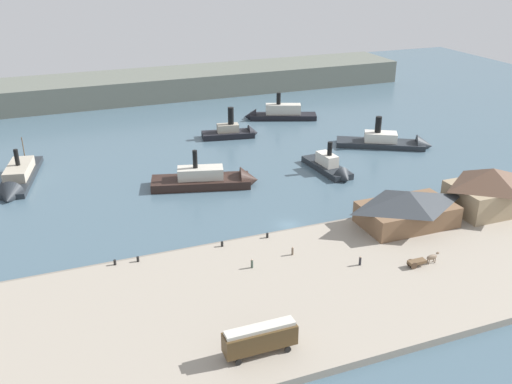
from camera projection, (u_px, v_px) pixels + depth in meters
ground_plane at (288, 225)px, 109.51m from camera, size 320.00×320.00×0.00m
quay_promenade at (345, 280)px, 90.48m from camera, size 110.00×36.00×1.20m
seawall_edge at (296, 231)px, 106.23m from camera, size 110.00×0.80×1.00m
ferry_shed_east_terminal at (408, 208)px, 105.93m from camera, size 17.69×10.59×6.74m
ferry_shed_west_terminal at (490, 189)px, 111.35m from camera, size 15.07×11.24×8.81m
street_tram at (260, 338)px, 72.53m from camera, size 9.69×2.63×4.15m
horse_cart at (423, 260)px, 93.26m from camera, size 5.88×1.35×1.87m
pedestrian_near_east_shed at (293, 251)px, 96.44m from camera, size 0.38×0.38×1.53m
pedestrian_walking_west at (360, 261)px, 93.35m from camera, size 0.40×0.40×1.62m
pedestrian_walking_east at (252, 264)px, 92.56m from camera, size 0.39×0.39×1.59m
mooring_post_center_west at (222, 244)px, 99.25m from camera, size 0.44×0.44×0.90m
mooring_post_center_east at (138, 259)px, 94.47m from camera, size 0.44×0.44×0.90m
mooring_post_east at (115, 262)px, 93.52m from camera, size 0.44×0.44×0.90m
mooring_post_west at (267, 235)px, 102.18m from camera, size 0.44×0.44×0.90m
ferry_moored_west at (235, 132)px, 159.04m from camera, size 16.31×7.65×10.10m
ferry_approaching_west at (331, 168)px, 133.89m from camera, size 6.06×17.32×8.90m
ferry_mid_harbor at (394, 142)px, 151.33m from camera, size 24.86×17.56×10.29m
ferry_near_quay at (276, 114)px, 175.43m from camera, size 22.51×12.60×9.82m
ferry_moored_east at (17, 180)px, 127.26m from camera, size 10.95×26.70×10.02m
ferry_departing_north at (214, 180)px, 126.96m from camera, size 24.62×12.38×10.63m
far_headland at (162, 84)px, 201.82m from camera, size 180.00×24.00×8.00m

